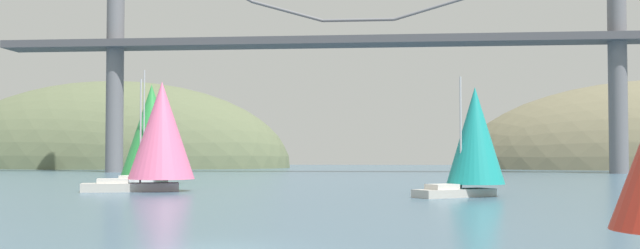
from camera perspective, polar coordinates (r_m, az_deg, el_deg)
The scene contains 6 objects.
ground_plane at distance 24.77m, azimuth -7.61°, elevation -9.19°, with size 360.00×360.00×0.00m, color #426075.
headland_left at distance 170.12m, azimuth -15.31°, elevation -3.13°, with size 77.33×44.00×37.28m, color #5B6647.
suspension_bridge at distance 120.45m, azimuth 2.88°, elevation 6.53°, with size 114.87×6.00×43.60m.
sailboat_green_sail at distance 79.03m, azimuth -12.56°, elevation -0.52°, with size 6.47×9.87×11.34m.
sailboat_pink_spinnaker at distance 62.51m, azimuth -11.90°, elevation -0.63°, with size 9.55×6.72×8.99m.
sailboat_teal_sail at distance 54.99m, azimuth 11.45°, elevation -1.05°, with size 7.47×6.59×8.43m.
Camera 1 is at (5.59, -23.93, 3.03)m, focal length 42.71 mm.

